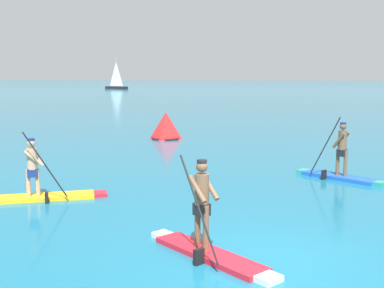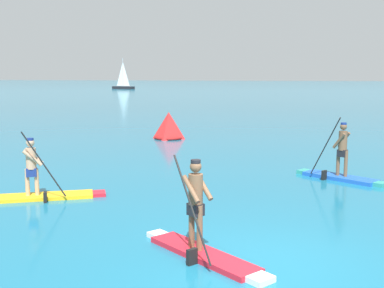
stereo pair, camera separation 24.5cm
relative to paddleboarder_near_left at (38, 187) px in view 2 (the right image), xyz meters
name	(u,v)px [view 2 (the right image)]	position (x,y,z in m)	size (l,w,h in m)	color
ground	(261,264)	(6.08, -3.26, -0.32)	(440.00, 440.00, 0.00)	#196B8C
paddleboarder_near_left	(38,187)	(0.00, 0.00, 0.00)	(3.29, 1.87, 1.90)	yellow
paddleboarder_mid_center	(200,234)	(4.98, -3.13, 0.09)	(2.66, 2.20, 1.90)	red
paddleboarder_far_right	(340,167)	(7.97, 4.14, 0.06)	(2.64, 1.97, 2.01)	blue
race_marker_buoy	(169,127)	(0.29, 12.28, 0.29)	(1.48, 1.48, 1.35)	red
sailboat_left_horizon	(123,85)	(-30.11, 88.34, 0.61)	(5.39, 2.97, 6.55)	black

